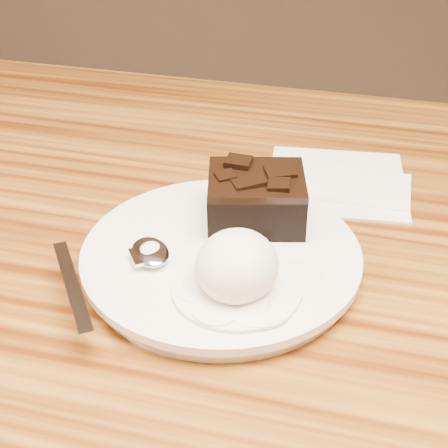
% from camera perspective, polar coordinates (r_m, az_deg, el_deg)
% --- Properties ---
extents(plate, '(0.24, 0.24, 0.02)m').
position_cam_1_polar(plate, '(0.57, -0.26, -3.08)').
color(plate, white).
rests_on(plate, dining_table).
extents(brownie, '(0.10, 0.09, 0.04)m').
position_cam_1_polar(brownie, '(0.59, 2.83, 2.02)').
color(brownie, black).
rests_on(brownie, plate).
extents(ice_cream_scoop, '(0.07, 0.07, 0.05)m').
position_cam_1_polar(ice_cream_scoop, '(0.50, 1.14, -3.70)').
color(ice_cream_scoop, white).
rests_on(ice_cream_scoop, plate).
extents(melt_puddle, '(0.10, 0.10, 0.00)m').
position_cam_1_polar(melt_puddle, '(0.52, 1.11, -5.62)').
color(melt_puddle, white).
rests_on(melt_puddle, plate).
extents(spoon, '(0.13, 0.16, 0.01)m').
position_cam_1_polar(spoon, '(0.55, -6.50, -2.60)').
color(spoon, silver).
rests_on(spoon, plate).
extents(napkin, '(0.16, 0.16, 0.01)m').
position_cam_1_polar(napkin, '(0.70, 9.89, 3.77)').
color(napkin, white).
rests_on(napkin, dining_table).
extents(crumb_a, '(0.01, 0.01, 0.00)m').
position_cam_1_polar(crumb_a, '(0.57, 3.64, -1.61)').
color(crumb_a, black).
rests_on(crumb_a, plate).
extents(crumb_b, '(0.01, 0.01, 0.00)m').
position_cam_1_polar(crumb_b, '(0.50, 5.82, -7.49)').
color(crumb_b, black).
rests_on(crumb_b, plate).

